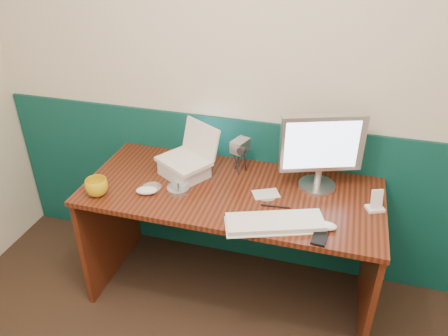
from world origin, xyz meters
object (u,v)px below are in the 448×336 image
(camcorder, at_px, (240,157))
(mug, at_px, (97,187))
(desk, at_px, (231,243))
(keyboard, at_px, (275,223))
(monitor, at_px, (321,152))
(laptop, at_px, (183,145))

(camcorder, bearing_deg, mug, -127.31)
(desk, xyz_separation_m, keyboard, (0.28, -0.25, 0.39))
(desk, relative_size, camcorder, 8.66)
(keyboard, xyz_separation_m, camcorder, (-0.28, 0.44, 0.08))
(monitor, bearing_deg, laptop, 166.61)
(mug, bearing_deg, monitor, 19.54)
(monitor, xyz_separation_m, mug, (-1.11, -0.39, -0.17))
(monitor, xyz_separation_m, camcorder, (-0.44, 0.04, -0.12))
(keyboard, bearing_deg, desk, 118.61)
(mug, relative_size, camcorder, 0.64)
(monitor, distance_m, camcorder, 0.46)
(laptop, height_order, mug, laptop)
(laptop, distance_m, mug, 0.51)
(mug, height_order, camcorder, camcorder)
(desk, relative_size, mug, 13.47)
(mug, distance_m, camcorder, 0.80)
(mug, bearing_deg, desk, 19.64)
(desk, relative_size, keyboard, 3.45)
(keyboard, distance_m, mug, 0.95)
(monitor, xyz_separation_m, keyboard, (-0.16, -0.40, -0.20))
(laptop, bearing_deg, mug, -109.18)
(monitor, distance_m, mug, 1.19)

